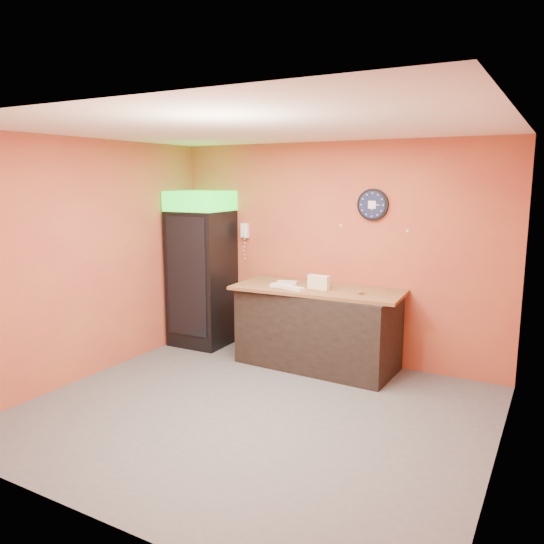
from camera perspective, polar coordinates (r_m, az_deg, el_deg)
The scene contains 15 objects.
floor at distance 5.56m, azimuth -1.95°, elevation -14.85°, with size 4.50×4.50×0.00m, color #47474C.
back_wall at distance 6.90m, azimuth 6.60°, elevation 2.13°, with size 4.50×0.02×2.80m, color #B05D31.
left_wall at distance 6.57m, azimuth -19.08°, elevation 1.26°, with size 0.02×4.00×2.80m, color #B05D31.
right_wall at distance 4.43m, azimuth 23.76°, elevation -3.07°, with size 0.02×4.00×2.80m, color #B05D31.
ceiling at distance 5.07m, azimuth -2.14°, elevation 15.25°, with size 4.50×4.00×0.02m, color white.
beverage_cooler at distance 7.51m, azimuth -7.69°, elevation 0.14°, with size 0.78×0.80×2.17m.
prep_counter at distance 6.71m, azimuth 4.91°, elevation -6.07°, with size 1.94×0.86×0.97m, color black.
wall_clock at distance 6.63m, azimuth 10.78°, elevation 7.13°, with size 0.39×0.06×0.39m.
wall_phone at distance 7.43m, azimuth -2.97°, elevation 4.47°, with size 0.11×0.10×0.20m.
butcher_paper at distance 6.58m, azimuth 4.97°, elevation -1.85°, with size 2.10×0.88×0.04m, color brown.
sub_roll_stack at distance 6.48m, azimuth 5.05°, elevation -1.10°, with size 0.27×0.11×0.17m.
wrapped_sandwich_left at distance 6.57m, azimuth 1.03°, elevation -1.49°, with size 0.28×0.11×0.04m, color beige.
wrapped_sandwich_mid at distance 6.42m, azimuth 2.40°, elevation -1.77°, with size 0.26×0.10×0.04m, color beige.
wrapped_sandwich_right at distance 6.79m, azimuth 1.64°, elevation -1.13°, with size 0.26×0.10×0.04m, color beige.
kitchen_tool at distance 6.67m, azimuth 5.30°, elevation -1.23°, with size 0.07×0.07×0.07m, color silver.
Camera 1 is at (2.62, -4.31, 2.34)m, focal length 35.00 mm.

